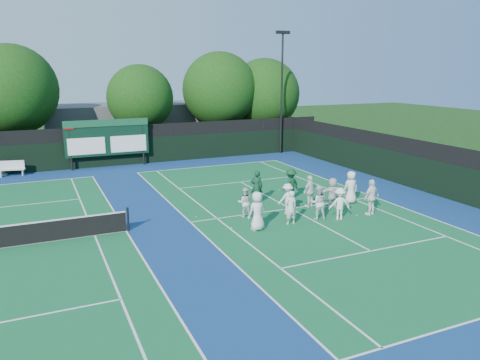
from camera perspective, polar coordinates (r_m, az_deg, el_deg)
name	(u,v)px	position (r m, az deg, el deg)	size (l,w,h in m)	color
ground	(300,214)	(23.79, 7.38, -4.13)	(120.00, 120.00, 0.00)	#14370F
court_apron	(180,224)	(22.32, -7.34, -5.31)	(34.00, 32.00, 0.01)	navy
near_court	(290,208)	(24.60, 6.17, -3.47)	(11.05, 23.85, 0.01)	#125C30
back_fence	(121,147)	(36.25, -14.32, 3.86)	(34.00, 0.08, 3.00)	black
divider_fence_right	(423,169)	(29.73, 21.43, 1.30)	(0.08, 32.00, 3.00)	black
scoreboard	(107,138)	(35.57, -15.89, 4.95)	(6.00, 0.21, 3.55)	black
clubhouse	(148,125)	(44.71, -11.10, 6.61)	(18.00, 6.00, 4.00)	#505055
light_pole_right	(282,79)	(40.04, 5.14, 12.21)	(1.20, 0.30, 10.12)	black
bench	(12,168)	(35.32, -26.06, 1.34)	(1.71, 0.77, 1.05)	silver
tree_b	(14,92)	(38.92, -25.83, 9.62)	(6.66, 6.66, 8.93)	black
tree_c	(142,100)	(39.86, -11.89, 9.58)	(5.41, 5.41, 7.49)	black
tree_d	(221,92)	(41.90, -2.32, 10.73)	(6.54, 6.54, 8.59)	black
tree_e	(265,96)	(43.73, 3.10, 10.22)	(6.44, 6.44, 8.07)	black
tennis_ball_0	(232,228)	(21.53, -1.02, -5.82)	(0.07, 0.07, 0.07)	gold
tennis_ball_2	(357,215)	(23.98, 14.06, -4.20)	(0.07, 0.07, 0.07)	gold
tennis_ball_3	(196,217)	(23.17, -5.36, -4.47)	(0.07, 0.07, 0.07)	gold
tennis_ball_4	(279,190)	(28.15, 4.83, -1.21)	(0.07, 0.07, 0.07)	gold
player_front_0	(257,211)	(21.06, 2.11, -3.80)	(0.88, 0.57, 1.80)	silver
player_front_1	(291,208)	(21.96, 6.20, -3.36)	(0.60, 0.39, 1.63)	silver
player_front_2	(318,202)	(22.88, 9.53, -2.72)	(0.82, 0.64, 1.68)	silver
player_front_3	(340,204)	(23.04, 12.04, -2.85)	(1.02, 0.59, 1.58)	white
player_front_4	(371,197)	(24.12, 15.73, -2.04)	(1.06, 0.44, 1.82)	white
player_back_0	(245,202)	(22.94, 0.59, -2.74)	(0.72, 0.56, 1.49)	silver
player_back_1	(287,198)	(23.66, 5.81, -2.25)	(0.99, 0.57, 1.53)	white
player_back_2	(310,191)	(24.88, 8.53, -1.35)	(0.99, 0.41, 1.69)	white
player_back_3	(332,192)	(24.99, 11.18, -1.50)	(1.48, 0.47, 1.60)	silver
player_back_4	(351,187)	(25.93, 13.36, -0.87)	(0.87, 0.56, 1.78)	white
coach_left	(257,187)	(25.27, 2.05, -0.84)	(0.66, 0.43, 1.81)	#0E3520
coach_right	(291,185)	(26.01, 6.20, -0.56)	(1.13, 0.65, 1.75)	#0F391F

